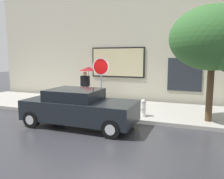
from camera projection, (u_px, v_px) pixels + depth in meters
ground_plane at (107, 128)px, 8.51m from camera, size 60.00×60.00×0.00m
sidewalk at (130, 109)px, 11.27m from camera, size 20.00×4.00×0.15m
building_facade at (143, 42)px, 13.10m from camera, size 20.00×0.67×7.00m
parked_car at (79, 108)px, 8.67m from camera, size 4.32×1.89×1.43m
fire_hydrant at (143, 108)px, 9.62m from camera, size 0.30×0.44×0.72m
pedestrian_with_umbrella at (87, 73)px, 12.77m from camera, size 1.07×1.07×1.96m
street_tree at (218, 40)px, 8.36m from camera, size 3.26×2.77×4.43m
stop_sign at (101, 75)px, 9.76m from camera, size 0.76×0.10×2.47m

